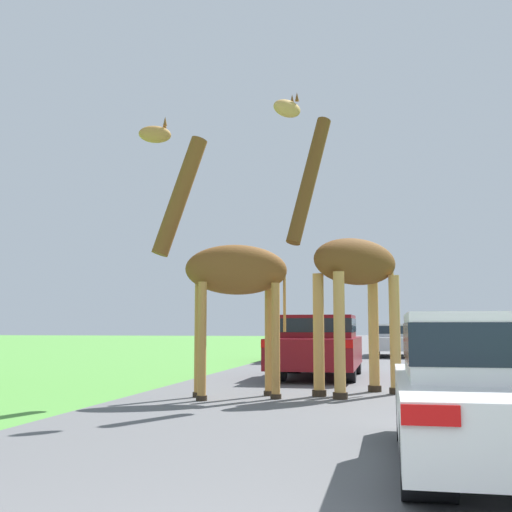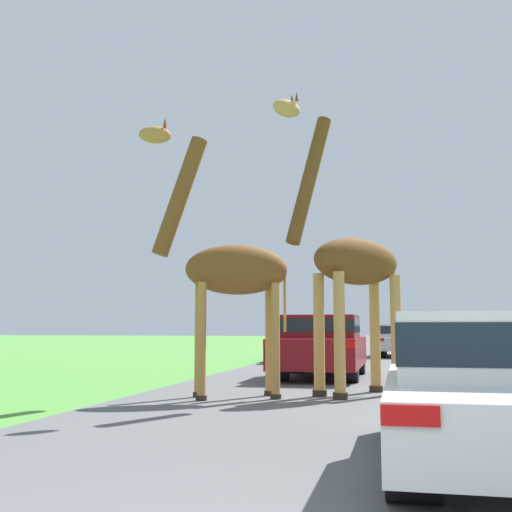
{
  "view_description": "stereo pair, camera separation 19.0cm",
  "coord_description": "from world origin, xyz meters",
  "px_view_note": "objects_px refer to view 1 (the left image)",
  "views": [
    {
      "loc": [
        0.38,
        -1.78,
        1.22
      ],
      "look_at": [
        -1.86,
        9.04,
        2.43
      ],
      "focal_mm": 45.0,
      "sensor_mm": 36.0,
      "label": 1
    },
    {
      "loc": [
        0.57,
        -1.74,
        1.22
      ],
      "look_at": [
        -1.86,
        9.04,
        2.43
      ],
      "focal_mm": 45.0,
      "sensor_mm": 36.0,
      "label": 2
    }
  ],
  "objects_px": {
    "giraffe_near_road": "(227,265)",
    "giraffe_companion": "(351,268)",
    "car_lead_maroon": "(508,385)",
    "car_queue_right": "(392,339)",
    "car_far_ahead": "(318,344)",
    "car_verge_right": "(303,338)"
  },
  "relations": [
    {
      "from": "giraffe_near_road",
      "to": "car_far_ahead",
      "type": "distance_m",
      "value": 5.13
    },
    {
      "from": "giraffe_near_road",
      "to": "car_lead_maroon",
      "type": "height_order",
      "value": "giraffe_near_road"
    },
    {
      "from": "giraffe_near_road",
      "to": "car_queue_right",
      "type": "distance_m",
      "value": 16.74
    },
    {
      "from": "giraffe_companion",
      "to": "car_queue_right",
      "type": "bearing_deg",
      "value": -50.32
    },
    {
      "from": "car_queue_right",
      "to": "giraffe_near_road",
      "type": "bearing_deg",
      "value": -99.77
    },
    {
      "from": "car_lead_maroon",
      "to": "car_verge_right",
      "type": "relative_size",
      "value": 0.86
    },
    {
      "from": "car_verge_right",
      "to": "car_queue_right",
      "type": "bearing_deg",
      "value": 51.64
    },
    {
      "from": "giraffe_companion",
      "to": "car_lead_maroon",
      "type": "xyz_separation_m",
      "value": [
        1.66,
        -5.61,
        -1.56
      ]
    },
    {
      "from": "giraffe_near_road",
      "to": "giraffe_companion",
      "type": "bearing_deg",
      "value": -91.03
    },
    {
      "from": "car_lead_maroon",
      "to": "car_verge_right",
      "type": "bearing_deg",
      "value": 103.28
    },
    {
      "from": "giraffe_companion",
      "to": "car_far_ahead",
      "type": "distance_m",
      "value": 4.36
    },
    {
      "from": "giraffe_companion",
      "to": "car_lead_maroon",
      "type": "height_order",
      "value": "giraffe_companion"
    },
    {
      "from": "giraffe_companion",
      "to": "car_queue_right",
      "type": "height_order",
      "value": "giraffe_companion"
    },
    {
      "from": "car_queue_right",
      "to": "car_lead_maroon",
      "type": "bearing_deg",
      "value": -87.53
    },
    {
      "from": "giraffe_near_road",
      "to": "car_far_ahead",
      "type": "relative_size",
      "value": 1.14
    },
    {
      "from": "giraffe_companion",
      "to": "car_lead_maroon",
      "type": "bearing_deg",
      "value": 148.95
    },
    {
      "from": "giraffe_near_road",
      "to": "car_queue_right",
      "type": "height_order",
      "value": "giraffe_near_road"
    },
    {
      "from": "car_lead_maroon",
      "to": "car_far_ahead",
      "type": "xyz_separation_m",
      "value": [
        -2.71,
        9.57,
        0.08
      ]
    },
    {
      "from": "giraffe_companion",
      "to": "car_far_ahead",
      "type": "height_order",
      "value": "giraffe_companion"
    },
    {
      "from": "car_far_ahead",
      "to": "car_verge_right",
      "type": "relative_size",
      "value": 0.91
    },
    {
      "from": "car_lead_maroon",
      "to": "car_far_ahead",
      "type": "relative_size",
      "value": 0.95
    },
    {
      "from": "giraffe_companion",
      "to": "car_verge_right",
      "type": "height_order",
      "value": "giraffe_companion"
    }
  ]
}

